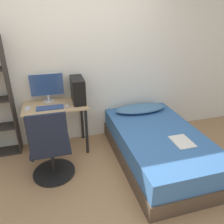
% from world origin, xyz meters
% --- Properties ---
extents(ground_plane, '(14.00, 14.00, 0.00)m').
position_xyz_m(ground_plane, '(0.00, 0.00, 0.00)').
color(ground_plane, '#9E754C').
extents(wall_back, '(8.00, 0.05, 2.50)m').
position_xyz_m(wall_back, '(0.00, 1.54, 1.25)').
color(wall_back, silver).
rests_on(wall_back, ground_plane).
extents(desk, '(0.93, 0.55, 0.77)m').
position_xyz_m(desk, '(-0.43, 1.24, 0.63)').
color(desk, tan).
rests_on(desk, ground_plane).
extents(office_chair, '(0.57, 0.57, 1.01)m').
position_xyz_m(office_chair, '(-0.55, 0.59, 0.38)').
color(office_chair, black).
rests_on(office_chair, ground_plane).
extents(bed, '(1.14, 1.95, 0.49)m').
position_xyz_m(bed, '(0.95, 0.54, 0.24)').
color(bed, '#4C3D2D').
rests_on(bed, ground_plane).
extents(pillow, '(0.87, 0.36, 0.11)m').
position_xyz_m(pillow, '(0.95, 1.26, 0.54)').
color(pillow, teal).
rests_on(pillow, bed).
extents(magazine, '(0.24, 0.32, 0.01)m').
position_xyz_m(magazine, '(1.11, 0.23, 0.49)').
color(magazine, silver).
rests_on(magazine, bed).
extents(monitor, '(0.50, 0.17, 0.44)m').
position_xyz_m(monitor, '(-0.52, 1.42, 1.02)').
color(monitor, '#B7B7BC').
rests_on(monitor, desk).
extents(keyboard, '(0.38, 0.15, 0.02)m').
position_xyz_m(keyboard, '(-0.50, 1.13, 0.78)').
color(keyboard, '#33477A').
rests_on(keyboard, desk).
extents(pc_tower, '(0.18, 0.43, 0.37)m').
position_xyz_m(pc_tower, '(-0.08, 1.29, 0.96)').
color(pc_tower, black).
rests_on(pc_tower, desk).
extents(mouse, '(0.06, 0.09, 0.02)m').
position_xyz_m(mouse, '(-0.26, 1.13, 0.78)').
color(mouse, silver).
rests_on(mouse, desk).
extents(phone, '(0.07, 0.14, 0.01)m').
position_xyz_m(phone, '(-0.81, 1.21, 0.78)').
color(phone, '#B7B7BC').
rests_on(phone, desk).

